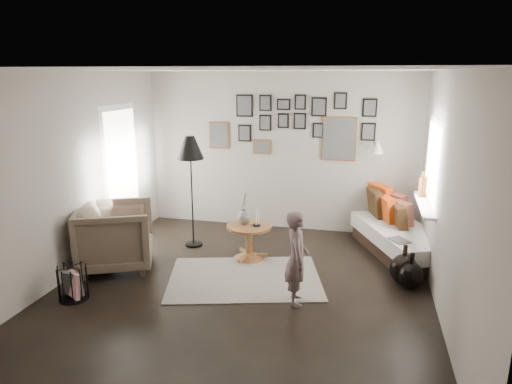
% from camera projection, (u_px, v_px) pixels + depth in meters
% --- Properties ---
extents(ground, '(4.80, 4.80, 0.00)m').
position_uv_depth(ground, '(243.00, 288.00, 5.62)').
color(ground, black).
rests_on(ground, ground).
extents(wall_back, '(4.50, 0.00, 4.50)m').
position_uv_depth(wall_back, '(280.00, 152.00, 7.55)').
color(wall_back, '#9F968B').
rests_on(wall_back, ground).
extents(wall_front, '(4.50, 0.00, 4.50)m').
position_uv_depth(wall_front, '(146.00, 269.00, 3.03)').
color(wall_front, '#9F968B').
rests_on(wall_front, ground).
extents(wall_left, '(0.00, 4.80, 4.80)m').
position_uv_depth(wall_left, '(71.00, 176.00, 5.80)').
color(wall_left, '#9F968B').
rests_on(wall_left, ground).
extents(wall_right, '(0.00, 4.80, 4.80)m').
position_uv_depth(wall_right, '(449.00, 198.00, 4.78)').
color(wall_right, '#9F968B').
rests_on(wall_right, ground).
extents(ceiling, '(4.80, 4.80, 0.00)m').
position_uv_depth(ceiling, '(241.00, 70.00, 4.96)').
color(ceiling, white).
rests_on(ceiling, wall_back).
extents(door_left, '(0.00, 2.14, 2.14)m').
position_uv_depth(door_left, '(122.00, 175.00, 6.99)').
color(door_left, white).
rests_on(door_left, wall_left).
extents(window_right, '(0.15, 1.32, 1.30)m').
position_uv_depth(window_right, '(424.00, 198.00, 6.15)').
color(window_right, white).
rests_on(window_right, wall_right).
extents(gallery_wall, '(2.74, 0.03, 1.08)m').
position_uv_depth(gallery_wall, '(298.00, 126.00, 7.35)').
color(gallery_wall, brown).
rests_on(gallery_wall, wall_back).
extents(wall_sconce, '(0.18, 0.36, 0.16)m').
position_uv_depth(wall_sconce, '(378.00, 148.00, 6.90)').
color(wall_sconce, white).
rests_on(wall_sconce, wall_back).
extents(rug, '(2.21, 1.81, 0.01)m').
position_uv_depth(rug, '(245.00, 278.00, 5.87)').
color(rug, beige).
rests_on(rug, ground).
extents(pedestal_table, '(0.64, 0.64, 0.50)m').
position_uv_depth(pedestal_table, '(249.00, 243.00, 6.45)').
color(pedestal_table, brown).
rests_on(pedestal_table, ground).
extents(vase, '(0.18, 0.18, 0.46)m').
position_uv_depth(vase, '(244.00, 215.00, 6.39)').
color(vase, black).
rests_on(vase, pedestal_table).
extents(candles, '(0.11, 0.11, 0.24)m').
position_uv_depth(candles, '(257.00, 218.00, 6.33)').
color(candles, black).
rests_on(candles, pedestal_table).
extents(daybed, '(1.44, 1.96, 0.89)m').
position_uv_depth(daybed, '(400.00, 234.00, 6.67)').
color(daybed, black).
rests_on(daybed, ground).
extents(magazine_on_daybed, '(0.32, 0.34, 0.01)m').
position_uv_depth(magazine_on_daybed, '(399.00, 240.00, 6.05)').
color(magazine_on_daybed, black).
rests_on(magazine_on_daybed, daybed).
extents(armchair, '(1.26, 1.25, 0.88)m').
position_uv_depth(armchair, '(116.00, 236.00, 6.13)').
color(armchair, brown).
rests_on(armchair, ground).
extents(armchair_cushion, '(0.52, 0.53, 0.18)m').
position_uv_depth(armchair_cushion, '(120.00, 232.00, 6.16)').
color(armchair_cushion, white).
rests_on(armchair_cushion, armchair).
extents(floor_lamp, '(0.39, 0.39, 1.68)m').
position_uv_depth(floor_lamp, '(190.00, 152.00, 6.66)').
color(floor_lamp, black).
rests_on(floor_lamp, ground).
extents(magazine_basket, '(0.43, 0.43, 0.41)m').
position_uv_depth(magazine_basket, '(73.00, 283.00, 5.31)').
color(magazine_basket, black).
rests_on(magazine_basket, ground).
extents(demijohn_large, '(0.34, 0.34, 0.51)m').
position_uv_depth(demijohn_large, '(404.00, 269.00, 5.68)').
color(demijohn_large, black).
rests_on(demijohn_large, ground).
extents(demijohn_small, '(0.30, 0.30, 0.47)m').
position_uv_depth(demijohn_small, '(411.00, 275.00, 5.56)').
color(demijohn_small, black).
rests_on(demijohn_small, ground).
extents(child, '(0.35, 0.45, 1.10)m').
position_uv_depth(child, '(297.00, 258.00, 5.12)').
color(child, '#675152').
rests_on(child, ground).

